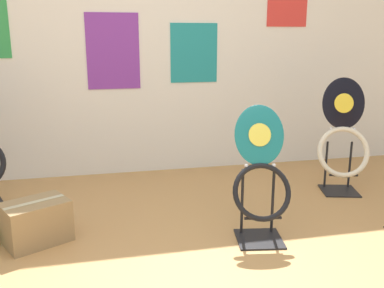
# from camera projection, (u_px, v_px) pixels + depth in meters

# --- Properties ---
(wall_back) EXTENTS (8.00, 0.07, 2.60)m
(wall_back) POSITION_uv_depth(u_px,v_px,m) (137.00, 29.00, 3.74)
(wall_back) COLOR silver
(wall_back) RESTS_ON ground_plane
(toilet_seat_display_jazz_black) EXTENTS (0.44, 0.34, 0.92)m
(toilet_seat_display_jazz_black) POSITION_uv_depth(u_px,v_px,m) (343.00, 143.00, 3.41)
(toilet_seat_display_jazz_black) COLOR black
(toilet_seat_display_jazz_black) RESTS_ON ground_plane
(toilet_seat_display_teal_sax) EXTENTS (0.38, 0.36, 0.83)m
(toilet_seat_display_teal_sax) POSITION_uv_depth(u_px,v_px,m) (261.00, 178.00, 2.61)
(toilet_seat_display_teal_sax) COLOR black
(toilet_seat_display_teal_sax) RESTS_ON ground_plane
(storage_box) EXTENTS (0.45, 0.40, 0.26)m
(storage_box) POSITION_uv_depth(u_px,v_px,m) (36.00, 222.00, 2.62)
(storage_box) COLOR #93754C
(storage_box) RESTS_ON ground_plane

